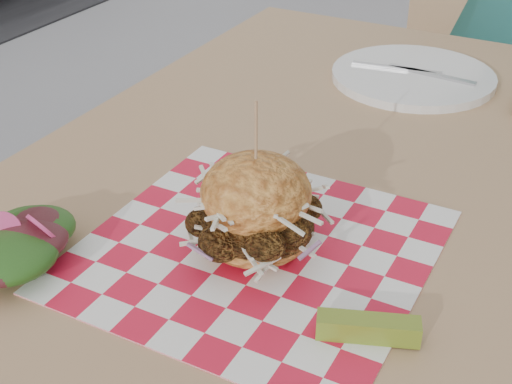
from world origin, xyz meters
TOP-DOWN VIEW (x-y plane):
  - patio_table at (-0.08, -0.11)m, footprint 0.80×1.20m
  - patio_chair at (-0.11, 0.84)m, footprint 0.51×0.51m
  - paper_liner at (-0.09, -0.32)m, footprint 0.36×0.36m
  - sandwich at (-0.09, -0.32)m, footprint 0.16×0.16m
  - pickle_spear at (0.07, -0.39)m, footprint 0.10×0.05m
  - side_salad at (-0.30, -0.45)m, footprint 0.14×0.14m
  - place_setting at (-0.08, 0.23)m, footprint 0.27×0.27m

SIDE VIEW (x-z plane):
  - patio_chair at x=-0.11m, z-range 0.08..1.03m
  - patio_table at x=-0.08m, z-range 0.30..1.05m
  - paper_liner at x=-0.09m, z-range 0.75..0.75m
  - place_setting at x=-0.08m, z-range 0.75..0.77m
  - pickle_spear at x=0.07m, z-range 0.75..0.77m
  - side_salad at x=-0.30m, z-range 0.74..0.79m
  - sandwich at x=-0.09m, z-range 0.71..0.89m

